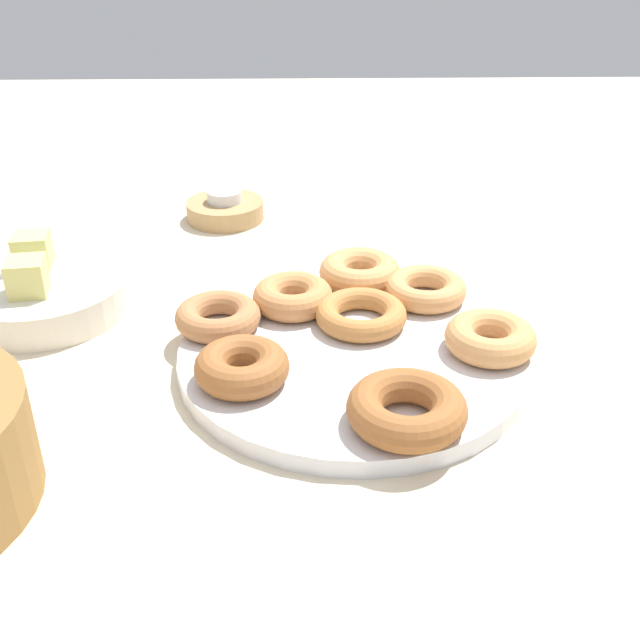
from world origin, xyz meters
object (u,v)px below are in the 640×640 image
(donut_7, at_px, (360,272))
(tealight, at_px, (224,196))
(donut_plate, at_px, (352,356))
(donut_1, at_px, (425,289))
(melon_chunk_right, at_px, (33,250))
(donut_2, at_px, (293,296))
(donut_4, at_px, (242,367))
(donut_6, at_px, (218,316))
(candle_holder, at_px, (225,210))
(donut_0, at_px, (361,314))
(fruit_bowl, at_px, (43,294))
(melon_chunk_left, at_px, (27,277))
(donut_5, at_px, (490,338))
(donut_3, at_px, (407,409))

(donut_7, bearing_deg, tealight, 35.32)
(donut_plate, distance_m, donut_7, 0.13)
(donut_1, xyz_separation_m, tealight, (0.26, 0.23, 0.00))
(tealight, distance_m, melon_chunk_right, 0.28)
(donut_2, relative_size, donut_4, 0.98)
(donut_1, relative_size, melon_chunk_right, 2.31)
(donut_6, bearing_deg, donut_plate, -107.85)
(donut_plate, xyz_separation_m, donut_6, (0.04, 0.13, 0.02))
(candle_holder, bearing_deg, donut_6, -176.20)
(donut_0, distance_m, donut_6, 0.14)
(donut_2, bearing_deg, donut_4, 161.87)
(tealight, xyz_separation_m, fruit_bowl, (-0.25, 0.17, -0.01))
(fruit_bowl, bearing_deg, donut_4, -126.97)
(donut_4, relative_size, fruit_bowl, 0.46)
(donut_plate, bearing_deg, donut_1, -40.23)
(melon_chunk_left, bearing_deg, donut_plate, -104.39)
(donut_2, distance_m, tealight, 0.30)
(donut_2, xyz_separation_m, tealight, (0.28, 0.09, 0.00))
(donut_plate, relative_size, donut_4, 3.93)
(donut_5, bearing_deg, donut_plate, 86.66)
(donut_3, distance_m, donut_4, 0.15)
(donut_2, relative_size, melon_chunk_left, 2.22)
(donut_6, height_order, donut_7, donut_7)
(melon_chunk_right, bearing_deg, donut_3, -125.33)
(donut_plate, distance_m, candle_holder, 0.39)
(donut_3, xyz_separation_m, donut_4, (0.06, 0.13, 0.00))
(candle_holder, bearing_deg, melon_chunk_left, 148.84)
(donut_4, distance_m, tealight, 0.41)
(donut_2, bearing_deg, melon_chunk_right, 76.33)
(donut_1, bearing_deg, melon_chunk_left, 91.86)
(donut_5, xyz_separation_m, fruit_bowl, (0.12, 0.44, -0.01))
(donut_2, bearing_deg, donut_3, -154.65)
(donut_plate, distance_m, donut_3, 0.12)
(donut_7, height_order, melon_chunk_right, melon_chunk_right)
(donut_0, bearing_deg, donut_6, 91.19)
(melon_chunk_left, height_order, melon_chunk_right, same)
(donut_0, xyz_separation_m, donut_1, (0.05, -0.07, 0.00))
(donut_7, bearing_deg, donut_3, -175.15)
(donut_1, relative_size, donut_4, 1.02)
(donut_2, height_order, donut_4, donut_4)
(donut_4, distance_m, donut_6, 0.10)
(donut_2, height_order, candle_holder, donut_2)
(donut_4, xyz_separation_m, melon_chunk_right, (0.19, 0.23, 0.02))
(donut_6, xyz_separation_m, melon_chunk_left, (0.04, 0.19, 0.02))
(donut_2, height_order, fruit_bowl, donut_2)
(tealight, xyz_separation_m, melon_chunk_left, (-0.28, 0.17, 0.02))
(donut_1, height_order, melon_chunk_left, melon_chunk_left)
(tealight, bearing_deg, donut_7, -144.68)
(melon_chunk_left, bearing_deg, donut_7, -81.72)
(donut_4, bearing_deg, donut_3, -115.35)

